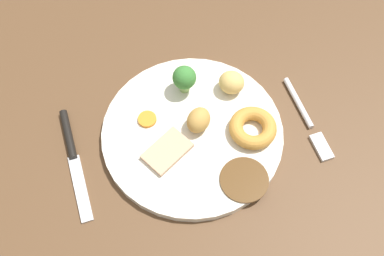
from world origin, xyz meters
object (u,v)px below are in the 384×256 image
at_px(dinner_plate, 192,133).
at_px(roast_potato_right, 232,82).
at_px(carrot_coin_front, 147,119).
at_px(broccoli_floret, 184,78).
at_px(meat_slice_main, 167,151).
at_px(fork, 308,120).
at_px(knife, 73,154).
at_px(yorkshire_pudding, 253,128).
at_px(roast_potato_left, 199,122).

xyz_separation_m(dinner_plate, roast_potato_right, (-0.08, -0.06, 0.02)).
distance_m(carrot_coin_front, broccoli_floret, 0.08).
relative_size(meat_slice_main, fork, 0.45).
bearing_deg(fork, broccoli_floret, -124.09).
bearing_deg(knife, meat_slice_main, 70.98).
bearing_deg(fork, yorkshire_pudding, -93.18).
distance_m(roast_potato_right, broccoli_floret, 0.07).
height_order(roast_potato_left, fork, roast_potato_left).
relative_size(meat_slice_main, roast_potato_left, 1.66).
bearing_deg(fork, meat_slice_main, -93.28).
height_order(meat_slice_main, knife, meat_slice_main).
relative_size(roast_potato_left, knife, 0.22).
distance_m(yorkshire_pudding, roast_potato_left, 0.08).
distance_m(carrot_coin_front, knife, 0.12).
bearing_deg(knife, broccoli_floret, 105.41).
distance_m(yorkshire_pudding, fork, 0.09).
bearing_deg(roast_potato_right, roast_potato_left, 41.03).
relative_size(meat_slice_main, broccoli_floret, 1.39).
height_order(broccoli_floret, fork, broccoli_floret).
bearing_deg(yorkshire_pudding, meat_slice_main, 2.30).
bearing_deg(fork, knife, -99.76).
height_order(meat_slice_main, broccoli_floret, broccoli_floret).
xyz_separation_m(carrot_coin_front, broccoli_floret, (-0.07, -0.04, 0.03)).
relative_size(roast_potato_left, broccoli_floret, 0.84).
relative_size(dinner_plate, roast_potato_left, 6.63).
xyz_separation_m(yorkshire_pudding, broccoli_floret, (0.08, -0.10, 0.02)).
distance_m(dinner_plate, carrot_coin_front, 0.07).
relative_size(carrot_coin_front, knife, 0.15).
relative_size(carrot_coin_front, fork, 0.19).
bearing_deg(roast_potato_left, carrot_coin_front, -23.08).
relative_size(dinner_plate, broccoli_floret, 5.55).
xyz_separation_m(fork, knife, (0.36, -0.03, 0.00)).
bearing_deg(carrot_coin_front, knife, 12.16).
xyz_separation_m(roast_potato_left, fork, (-0.17, 0.02, -0.03)).
xyz_separation_m(dinner_plate, meat_slice_main, (0.04, 0.03, 0.01)).
distance_m(carrot_coin_front, fork, 0.25).
height_order(yorkshire_pudding, broccoli_floret, broccoli_floret).
bearing_deg(yorkshire_pudding, roast_potato_right, -82.68).
xyz_separation_m(meat_slice_main, broccoli_floret, (-0.05, -0.10, 0.03)).
height_order(meat_slice_main, roast_potato_right, roast_potato_right).
height_order(meat_slice_main, yorkshire_pudding, yorkshire_pudding).
bearing_deg(dinner_plate, roast_potato_right, -141.87).
relative_size(roast_potato_right, carrot_coin_front, 1.41).
bearing_deg(dinner_plate, meat_slice_main, 31.02).
height_order(dinner_plate, yorkshire_pudding, yorkshire_pudding).
distance_m(roast_potato_left, knife, 0.19).
relative_size(dinner_plate, meat_slice_main, 4.00).
bearing_deg(roast_potato_right, meat_slice_main, 35.72).
bearing_deg(meat_slice_main, dinner_plate, -148.98).
xyz_separation_m(yorkshire_pudding, carrot_coin_front, (0.15, -0.06, -0.01)).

